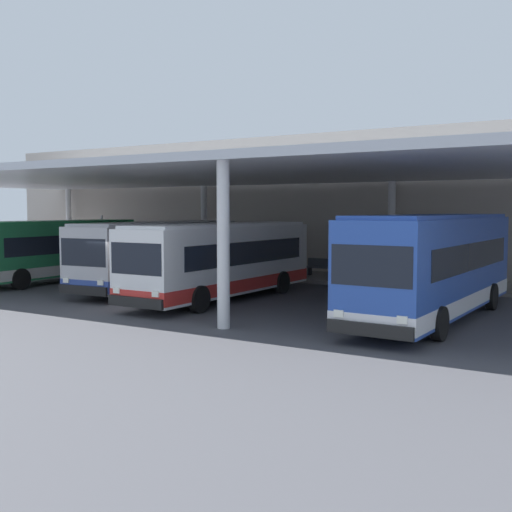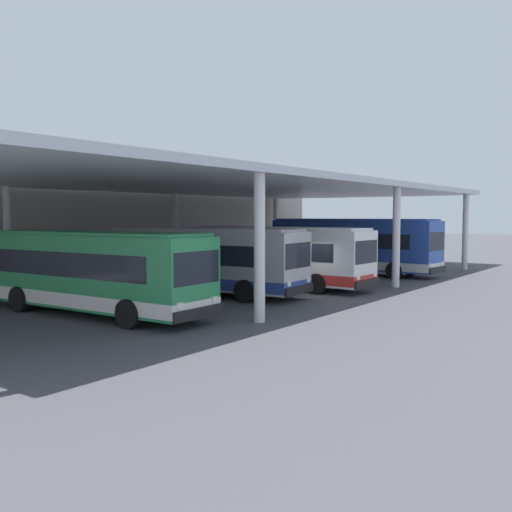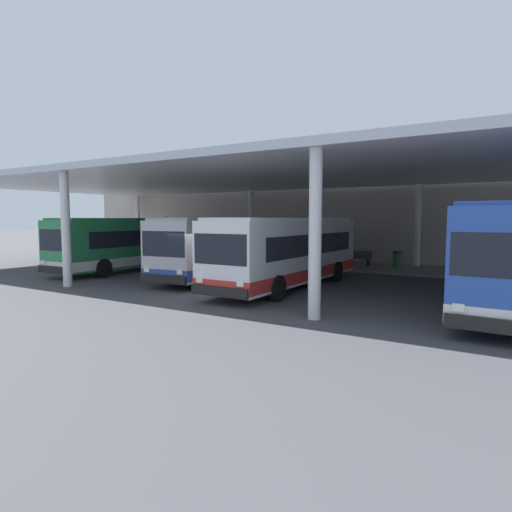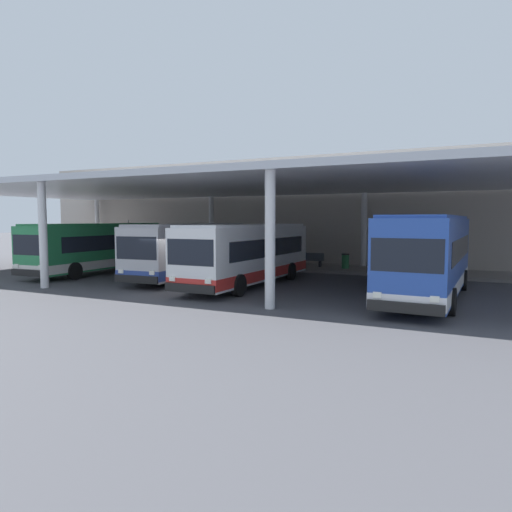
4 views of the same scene
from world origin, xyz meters
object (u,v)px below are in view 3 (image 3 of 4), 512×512
Objects in this scene: bench_waiting at (358,258)px; trash_bin at (397,260)px; banner_sign at (167,233)px; bus_nearest_bay at (131,243)px; bus_middle_bay at (288,251)px; bus_second_bay at (227,246)px.

trash_bin is at bearing -7.63° from bench_waiting.
bench_waiting is 15.54m from banner_sign.
bus_nearest_bay and bus_middle_bay have the same top height.
bus_middle_bay is 9.28m from trash_bin.
bench_waiting is 2.56m from trash_bin.
banner_sign reaches higher than bus_second_bay.
bus_middle_bay is at bearing -107.81° from trash_bin.
bench_waiting is at bearing 3.25° from banner_sign.
bench_waiting is (11.53, 8.22, -0.99)m from bus_nearest_bay.
trash_bin is at bearing 46.02° from bus_second_bay.
trash_bin reaches higher than bench_waiting.
bus_second_bay is 9.15m from bench_waiting.
bus_nearest_bay is 16.15m from trash_bin.
bus_second_bay is at bearing 163.18° from bus_middle_bay.
bus_middle_bay is 10.78× the size of trash_bin.
banner_sign is at bearing 147.31° from bus_second_bay.
banner_sign is at bearing -178.29° from trash_bin.
bus_nearest_bay is 0.99× the size of bus_second_bay.
bus_second_bay is at bearing 3.49° from bus_nearest_bay.
banner_sign is at bearing 118.17° from bus_nearest_bay.
bus_middle_bay is (11.24, -0.90, 0.00)m from bus_nearest_bay.
bus_nearest_bay is 14.19m from bench_waiting.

